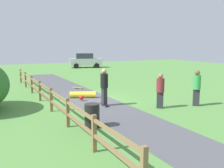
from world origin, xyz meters
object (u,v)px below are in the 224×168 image
Objects in this scene: trash_bin at (92,116)px; bystander_maroon at (160,89)px; skater_fallen at (83,95)px; skateboard_loose at (78,88)px; bystander_green at (197,86)px; parked_car_silver at (85,60)px; skater_riding at (104,85)px.

bystander_maroon is at bearing 17.72° from trash_bin.
trash_bin is 5.43m from skater_fallen.
bystander_green is at bearing -63.68° from skateboard_loose.
trash_bin is at bearing -162.28° from bystander_maroon.
bystander_green reaches higher than bystander_maroon.
bystander_maroon is 23.38m from parked_car_silver.
bystander_green is 0.40× the size of parked_car_silver.
bystander_green is 1.98m from bystander_maroon.
parked_car_silver is at bearing 68.80° from skater_fallen.
bystander_green reaches higher than skater_fallen.
skater_fallen is 4.71m from bystander_maroon.
bystander_maroon is at bearing 168.00° from bystander_green.
skater_riding is 1.24× the size of skater_fallen.
skater_riding is (1.84, 2.90, 0.62)m from trash_bin.
parked_car_silver is (7.06, 21.29, -0.11)m from skater_riding.
skater_fallen is 0.84× the size of bystander_green.
trash_bin is 4.31m from bystander_maroon.
bystander_maroon reaches higher than skater_fallen.
skater_fallen is (1.54, 5.20, -0.25)m from trash_bin.
bystander_maroon is (2.55, -3.89, 0.74)m from skater_fallen.
bystander_maroon reaches higher than skateboard_loose.
skateboard_loose is at bearing 84.93° from skater_riding.
trash_bin is 1.16× the size of skateboard_loose.
bystander_maroon is 0.38× the size of parked_car_silver.
skater_riding reaches higher than bystander_green.
skater_riding is at bearing 154.40° from bystander_green.
skater_fallen is 0.89× the size of bystander_maroon.
trash_bin reaches higher than skateboard_loose.
skateboard_loose is (0.79, 3.16, -0.11)m from skater_fallen.
skater_riding is 0.42× the size of parked_car_silver.
skateboard_loose is at bearing 116.32° from bystander_green.
bystander_green reaches higher than skateboard_loose.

